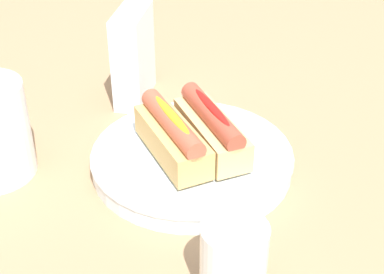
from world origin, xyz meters
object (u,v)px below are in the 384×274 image
Objects in this scene: hotdog_front at (211,128)px; napkin_box at (133,56)px; hotdog_back at (172,136)px; serving_bowl at (192,158)px; water_glass at (233,266)px.

napkin_box reaches higher than hotdog_front.
hotdog_front is at bearing -74.22° from hotdog_back.
napkin_box is (0.21, 0.05, 0.02)m from hotdog_back.
hotdog_front and hotdog_back have the same top height.
serving_bowl is 3.04× the size of water_glass.
serving_bowl is 0.23m from water_glass.
napkin_box reaches higher than serving_bowl.
hotdog_front is at bearing -0.35° from water_glass.
serving_bowl is 1.73× the size of hotdog_back.
napkin_box is (0.21, 0.08, 0.06)m from serving_bowl.
hotdog_back reaches higher than serving_bowl.
hotdog_back reaches higher than water_glass.
hotdog_front is 0.23m from napkin_box.
napkin_box is (0.20, 0.11, 0.02)m from hotdog_front.
hotdog_back is at bearing -152.46° from napkin_box.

